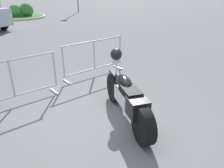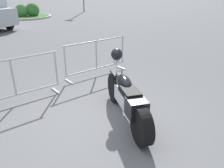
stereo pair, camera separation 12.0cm
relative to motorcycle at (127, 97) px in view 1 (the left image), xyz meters
The scene contains 5 objects.
ground_plane 0.79m from the motorcycle, 142.56° to the left, with size 120.00×120.00×0.00m, color #5B5B5E.
motorcycle is the anchor object (origin of this frame).
crowd_barrier_near 2.60m from the motorcycle, 118.96° to the left, with size 2.15×0.70×1.07m.
crowd_barrier_far 2.60m from the motorcycle, 61.03° to the left, with size 2.15×0.70×1.07m.
planter_island 18.70m from the motorcycle, 69.90° to the left, with size 4.73×4.73×1.25m.
Camera 1 is at (-2.57, -2.76, 2.48)m, focal length 35.00 mm.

